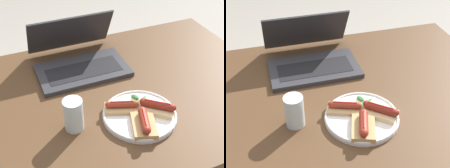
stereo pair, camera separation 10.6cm
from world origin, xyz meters
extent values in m
cube|color=#4C331E|center=(0.00, 0.00, 0.70)|extent=(1.13, 0.83, 0.04)
cylinder|color=#4C331E|center=(0.48, 0.33, 0.34)|extent=(0.04, 0.04, 0.68)
cylinder|color=#4C331E|center=(-0.48, 0.33, 0.34)|extent=(0.04, 0.04, 0.68)
cube|color=#2D2D33|center=(-0.11, 0.16, 0.72)|extent=(0.35, 0.20, 0.02)
cube|color=black|center=(-0.11, 0.15, 0.73)|extent=(0.29, 0.11, 0.00)
cube|color=#2D2D33|center=(-0.11, 0.31, 0.82)|extent=(0.35, 0.10, 0.17)
cube|color=#0C1433|center=(-0.11, 0.31, 0.82)|extent=(0.31, 0.08, 0.15)
cylinder|color=silver|center=(-0.02, -0.15, 0.72)|extent=(0.24, 0.24, 0.01)
torus|color=silver|center=(-0.02, -0.15, 0.73)|extent=(0.24, 0.24, 0.01)
cube|color=#D6B784|center=(0.03, -0.16, 0.73)|extent=(0.13, 0.12, 0.01)
cylinder|color=maroon|center=(0.03, -0.16, 0.75)|extent=(0.09, 0.08, 0.02)
sphere|color=maroon|center=(0.07, -0.19, 0.75)|extent=(0.02, 0.02, 0.02)
sphere|color=maroon|center=(0.00, -0.13, 0.75)|extent=(0.02, 0.02, 0.02)
cylinder|color=red|center=(0.03, -0.16, 0.76)|extent=(0.07, 0.06, 0.01)
cube|color=tan|center=(-0.07, -0.11, 0.73)|extent=(0.12, 0.09, 0.01)
cylinder|color=maroon|center=(-0.07, -0.11, 0.75)|extent=(0.09, 0.05, 0.02)
sphere|color=maroon|center=(-0.11, -0.10, 0.75)|extent=(0.02, 0.02, 0.02)
sphere|color=maroon|center=(-0.03, -0.13, 0.75)|extent=(0.02, 0.02, 0.02)
cylinder|color=red|center=(-0.07, -0.11, 0.76)|extent=(0.07, 0.03, 0.01)
cube|color=tan|center=(-0.04, -0.21, 0.73)|extent=(0.10, 0.13, 0.02)
cylinder|color=maroon|center=(-0.04, -0.21, 0.76)|extent=(0.05, 0.09, 0.03)
sphere|color=maroon|center=(-0.03, -0.17, 0.76)|extent=(0.03, 0.03, 0.03)
sphere|color=maroon|center=(-0.05, -0.25, 0.76)|extent=(0.03, 0.03, 0.03)
cylinder|color=red|center=(-0.04, -0.21, 0.77)|extent=(0.03, 0.07, 0.00)
ellipsoid|color=#387A33|center=(0.03, -0.08, 0.73)|extent=(0.02, 0.02, 0.00)
ellipsoid|color=#387A33|center=(0.00, -0.11, 0.73)|extent=(0.04, 0.03, 0.01)
ellipsoid|color=#387A33|center=(-0.01, -0.10, 0.73)|extent=(0.03, 0.02, 0.01)
ellipsoid|color=#2D662D|center=(0.00, -0.07, 0.73)|extent=(0.03, 0.04, 0.01)
ellipsoid|color=#4C8E3D|center=(-0.02, -0.09, 0.73)|extent=(0.03, 0.02, 0.01)
ellipsoid|color=#387A33|center=(0.02, -0.10, 0.73)|extent=(0.03, 0.04, 0.01)
ellipsoid|color=#709E4C|center=(0.01, -0.09, 0.73)|extent=(0.02, 0.02, 0.01)
ellipsoid|color=#4C8E3D|center=(-0.02, -0.09, 0.73)|extent=(0.02, 0.03, 0.01)
cylinder|color=silver|center=(-0.23, -0.12, 0.77)|extent=(0.06, 0.06, 0.11)
camera|label=1|loc=(-0.40, -0.81, 1.41)|focal=50.00mm
camera|label=2|loc=(-0.30, -0.84, 1.41)|focal=50.00mm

